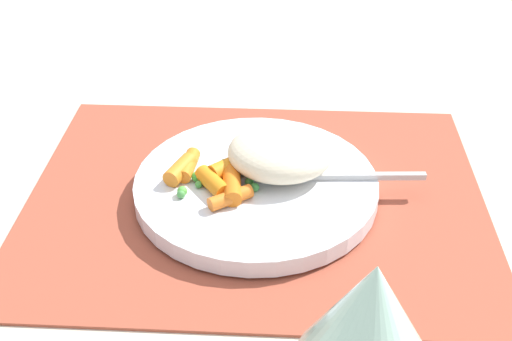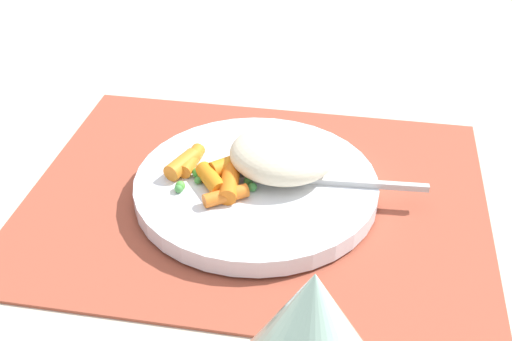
{
  "view_description": "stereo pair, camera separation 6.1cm",
  "coord_description": "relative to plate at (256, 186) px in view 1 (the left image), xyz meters",
  "views": [
    {
      "loc": [
        -0.03,
        0.5,
        0.38
      ],
      "look_at": [
        0.0,
        0.0,
        0.03
      ],
      "focal_mm": 45.97,
      "sensor_mm": 36.0,
      "label": 1
    },
    {
      "loc": [
        -0.09,
        0.5,
        0.38
      ],
      "look_at": [
        0.0,
        0.0,
        0.03
      ],
      "focal_mm": 45.97,
      "sensor_mm": 36.0,
      "label": 2
    }
  ],
  "objects": [
    {
      "name": "pea_scatter",
      "position": [
        0.04,
        0.01,
        0.01
      ],
      "size": [
        0.07,
        0.06,
        0.01
      ],
      "color": "#499847",
      "rests_on": "plate"
    },
    {
      "name": "rice_mound",
      "position": [
        -0.02,
        -0.02,
        0.03
      ],
      "size": [
        0.1,
        0.09,
        0.04
      ],
      "primitive_type": "ellipsoid",
      "color": "beige",
      "rests_on": "plate"
    },
    {
      "name": "ground_plane",
      "position": [
        0.0,
        0.0,
        -0.01
      ],
      "size": [
        2.4,
        2.4,
        0.0
      ],
      "primitive_type": "plane",
      "color": "beige"
    },
    {
      "name": "wine_glass",
      "position": [
        -0.08,
        0.26,
        0.1
      ],
      "size": [
        0.08,
        0.08,
        0.16
      ],
      "color": "#B2E0CC",
      "rests_on": "ground_plane"
    },
    {
      "name": "fork",
      "position": [
        -0.04,
        -0.0,
        0.01
      ],
      "size": [
        0.19,
        0.02,
        0.01
      ],
      "color": "silver",
      "rests_on": "plate"
    },
    {
      "name": "carrot_portion",
      "position": [
        0.04,
        0.01,
        0.02
      ],
      "size": [
        0.09,
        0.09,
        0.02
      ],
      "color": "orange",
      "rests_on": "plate"
    },
    {
      "name": "placemat",
      "position": [
        0.0,
        0.0,
        -0.01
      ],
      "size": [
        0.44,
        0.34,
        0.01
      ],
      "primitive_type": "cube",
      "color": "#9E4733",
      "rests_on": "ground_plane"
    },
    {
      "name": "plate",
      "position": [
        0.0,
        0.0,
        0.0
      ],
      "size": [
        0.23,
        0.23,
        0.02
      ],
      "primitive_type": "cylinder",
      "color": "white",
      "rests_on": "placemat"
    }
  ]
}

